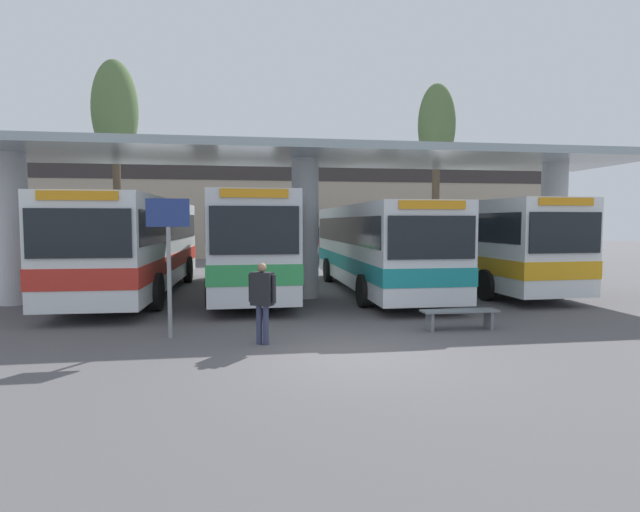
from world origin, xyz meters
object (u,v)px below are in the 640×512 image
Objects in this scene: transit_bus_right_bay at (376,244)px; pedestrian_waiting at (262,295)px; poplar_tree_behind_right at (437,130)px; parked_car_street at (319,245)px; transit_bus_center_bay at (249,240)px; transit_bus_far_right_bay at (472,240)px; info_sign_platform at (168,239)px; poplar_tree_behind_left at (115,114)px; waiting_bench_near_pillar at (460,315)px; transit_bus_left_bay at (137,242)px.

transit_bus_right_bay is 8.68m from pedestrian_waiting.
parked_car_street is (-5.12, 6.87, -6.25)m from poplar_tree_behind_right.
poplar_tree_behind_right reaches higher than transit_bus_center_bay.
info_sign_platform is at bearing 32.62° from transit_bus_far_right_bay.
transit_bus_right_bay is 1.13× the size of poplar_tree_behind_left.
info_sign_platform is 0.30× the size of poplar_tree_behind_left.
waiting_bench_near_pillar is 1.08× the size of pedestrian_waiting.
info_sign_platform is at bearing 107.61° from transit_bus_left_bay.
parked_car_street is at bearing -76.20° from transit_bus_far_right_bay.
transit_bus_right_bay is at bearing -125.01° from poplar_tree_behind_right.
transit_bus_center_bay is 7.35m from info_sign_platform.
parked_car_street is (4.64, 13.79, -0.83)m from transit_bus_center_bay.
parked_car_street is at bearing 36.00° from poplar_tree_behind_left.
poplar_tree_behind_left reaches higher than transit_bus_far_right_bay.
transit_bus_center_bay reaches higher than waiting_bench_near_pillar.
transit_bus_center_bay reaches higher than info_sign_platform.
poplar_tree_behind_left is (-6.10, 14.10, 6.41)m from pedestrian_waiting.
pedestrian_waiting is at bearing -24.13° from info_sign_platform.
parked_car_street reaches higher than waiting_bench_near_pillar.
transit_bus_right_bay is 14.34m from parked_car_street.
poplar_tree_behind_left is (-2.08, 6.17, 5.60)m from transit_bus_left_bay.
info_sign_platform reaches higher than waiting_bench_near_pillar.
poplar_tree_behind_right is (9.77, 6.92, 5.41)m from transit_bus_center_bay.
transit_bus_center_bay is at bearing -112.62° from parked_car_street.
poplar_tree_behind_right reaches higher than parked_car_street.
transit_bus_left_bay is 6.96× the size of pedestrian_waiting.
transit_bus_left_bay is at bearing 106.38° from info_sign_platform.
transit_bus_far_right_bay is 1.12× the size of poplar_tree_behind_right.
transit_bus_center_bay is at bearing 75.96° from info_sign_platform.
waiting_bench_near_pillar is (0.22, -6.73, -1.37)m from transit_bus_right_bay.
waiting_bench_near_pillar is 4.70m from pedestrian_waiting.
poplar_tree_behind_right is (15.70, 0.81, -0.15)m from poplar_tree_behind_left.
poplar_tree_behind_right is 10.61m from parked_car_street.
transit_bus_far_right_bay is 5.98× the size of waiting_bench_near_pillar.
transit_bus_left_bay is 7.36m from info_sign_platform.
waiting_bench_near_pillar is at bearing -93.69° from parked_car_street.
pedestrian_waiting is (-8.40, -8.06, -0.77)m from transit_bus_far_right_bay.
poplar_tree_behind_right is at bearing -145.50° from transit_bus_center_bay.
parked_car_street is at bearing -109.42° from transit_bus_center_bay.
transit_bus_right_bay is 1.16× the size of poplar_tree_behind_right.
transit_bus_left_bay is at bearing -1.57° from transit_bus_far_right_bay.
transit_bus_center_bay is 6.72× the size of pedestrian_waiting.
transit_bus_left_bay is 12.43m from transit_bus_far_right_bay.
transit_bus_right_bay is 1.03× the size of transit_bus_far_right_bay.
waiting_bench_near_pillar is 18.53m from poplar_tree_behind_left.
pedestrian_waiting is 18.81m from poplar_tree_behind_right.
transit_bus_left_bay is at bearing -71.37° from poplar_tree_behind_left.
poplar_tree_behind_left is 2.08× the size of parked_car_street.
transit_bus_far_right_bay reaches higher than waiting_bench_near_pillar.
poplar_tree_behind_left reaches higher than pedestrian_waiting.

